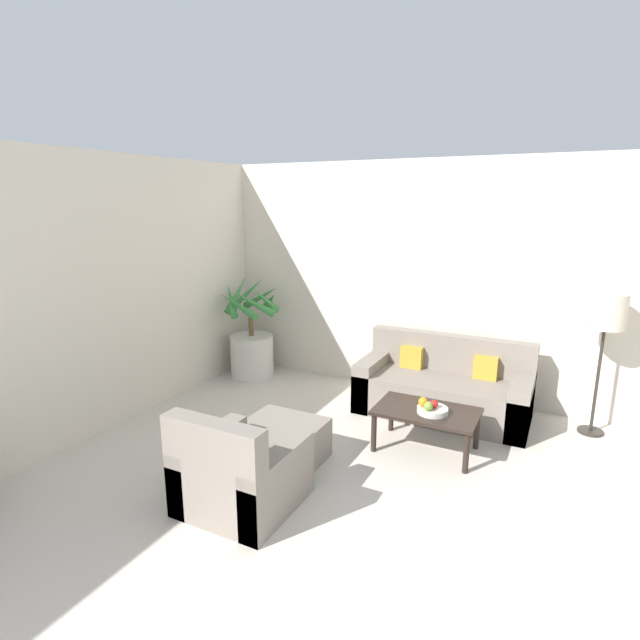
# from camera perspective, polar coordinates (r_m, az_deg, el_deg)

# --- Properties ---
(wall_back) EXTENTS (8.50, 0.06, 2.70)m
(wall_back) POSITION_cam_1_polar(r_m,az_deg,el_deg) (5.72, 21.10, 3.60)
(wall_back) COLOR beige
(wall_back) RESTS_ON ground_plane
(potted_palm) EXTENTS (0.81, 0.81, 1.30)m
(potted_palm) POSITION_cam_1_polar(r_m,az_deg,el_deg) (6.52, -7.81, -2.74)
(potted_palm) COLOR beige
(potted_palm) RESTS_ON ground_plane
(sofa_loveseat) EXTENTS (1.77, 0.78, 0.82)m
(sofa_loveseat) POSITION_cam_1_polar(r_m,az_deg,el_deg) (5.54, 13.87, -7.70)
(sofa_loveseat) COLOR gray
(sofa_loveseat) RESTS_ON ground_plane
(floor_lamp) EXTENTS (0.35, 0.35, 1.41)m
(floor_lamp) POSITION_cam_1_polar(r_m,az_deg,el_deg) (5.40, 29.89, 0.35)
(floor_lamp) COLOR #2D2823
(floor_lamp) RESTS_ON ground_plane
(coffee_table) EXTENTS (0.92, 0.57, 0.39)m
(coffee_table) POSITION_cam_1_polar(r_m,az_deg,el_deg) (4.72, 12.07, -10.60)
(coffee_table) COLOR black
(coffee_table) RESTS_ON ground_plane
(fruit_bowl) EXTENTS (0.27, 0.27, 0.05)m
(fruit_bowl) POSITION_cam_1_polar(r_m,az_deg,el_deg) (4.64, 12.73, -10.03)
(fruit_bowl) COLOR beige
(fruit_bowl) RESTS_ON coffee_table
(apple_red) EXTENTS (0.07, 0.07, 0.07)m
(apple_red) POSITION_cam_1_polar(r_m,az_deg,el_deg) (4.61, 12.89, -9.34)
(apple_red) COLOR red
(apple_red) RESTS_ON fruit_bowl
(apple_green) EXTENTS (0.08, 0.08, 0.08)m
(apple_green) POSITION_cam_1_polar(r_m,az_deg,el_deg) (4.54, 12.28, -9.61)
(apple_green) COLOR olive
(apple_green) RESTS_ON fruit_bowl
(orange_fruit) EXTENTS (0.08, 0.08, 0.08)m
(orange_fruit) POSITION_cam_1_polar(r_m,az_deg,el_deg) (4.62, 11.69, -9.15)
(orange_fruit) COLOR orange
(orange_fruit) RESTS_ON fruit_bowl
(armchair) EXTENTS (0.79, 0.79, 0.80)m
(armchair) POSITION_cam_1_polar(r_m,az_deg,el_deg) (3.93, -9.13, -16.99)
(armchair) COLOR gray
(armchair) RESTS_ON ground_plane
(ottoman) EXTENTS (0.68, 0.51, 0.36)m
(ottoman) POSITION_cam_1_polar(r_m,az_deg,el_deg) (4.56, -3.98, -13.52)
(ottoman) COLOR gray
(ottoman) RESTS_ON ground_plane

